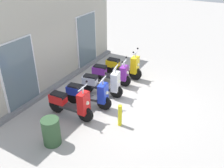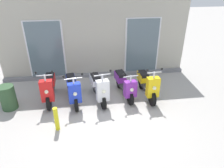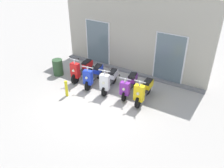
{
  "view_description": "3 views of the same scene",
  "coord_description": "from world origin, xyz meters",
  "px_view_note": "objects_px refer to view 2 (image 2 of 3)",
  "views": [
    {
      "loc": [
        -6.66,
        -3.15,
        4.7
      ],
      "look_at": [
        -0.12,
        0.46,
        0.61
      ],
      "focal_mm": 40.2,
      "sensor_mm": 36.0,
      "label": 1
    },
    {
      "loc": [
        -0.41,
        -5.08,
        3.84
      ],
      "look_at": [
        0.36,
        0.59,
        0.74
      ],
      "focal_mm": 33.56,
      "sensor_mm": 36.0,
      "label": 2
    },
    {
      "loc": [
        4.74,
        -6.72,
        5.61
      ],
      "look_at": [
        0.45,
        0.34,
        0.7
      ],
      "focal_mm": 38.69,
      "sensor_mm": 36.0,
      "label": 3
    }
  ],
  "objects_px": {
    "scooter_blue": "(73,89)",
    "scooter_white": "(99,87)",
    "curb_bollard": "(56,119)",
    "scooter_purple": "(125,84)",
    "scooter_yellow": "(147,84)",
    "scooter_red": "(49,88)",
    "trash_bin": "(8,97)"
  },
  "relations": [
    {
      "from": "scooter_red",
      "to": "curb_bollard",
      "type": "height_order",
      "value": "scooter_red"
    },
    {
      "from": "scooter_red",
      "to": "scooter_white",
      "type": "relative_size",
      "value": 1.03
    },
    {
      "from": "scooter_blue",
      "to": "scooter_white",
      "type": "distance_m",
      "value": 0.84
    },
    {
      "from": "scooter_blue",
      "to": "scooter_yellow",
      "type": "height_order",
      "value": "scooter_yellow"
    },
    {
      "from": "scooter_white",
      "to": "curb_bollard",
      "type": "bearing_deg",
      "value": -133.31
    },
    {
      "from": "scooter_red",
      "to": "scooter_blue",
      "type": "bearing_deg",
      "value": -10.48
    },
    {
      "from": "scooter_white",
      "to": "curb_bollard",
      "type": "xyz_separation_m",
      "value": [
        -1.25,
        -1.33,
        -0.14
      ]
    },
    {
      "from": "scooter_red",
      "to": "scooter_blue",
      "type": "xyz_separation_m",
      "value": [
        0.77,
        -0.14,
        -0.02
      ]
    },
    {
      "from": "scooter_blue",
      "to": "scooter_purple",
      "type": "bearing_deg",
      "value": 4.37
    },
    {
      "from": "scooter_blue",
      "to": "scooter_yellow",
      "type": "distance_m",
      "value": 2.47
    },
    {
      "from": "scooter_white",
      "to": "scooter_yellow",
      "type": "bearing_deg",
      "value": -0.24
    },
    {
      "from": "scooter_blue",
      "to": "curb_bollard",
      "type": "bearing_deg",
      "value": -106.75
    },
    {
      "from": "scooter_white",
      "to": "scooter_yellow",
      "type": "relative_size",
      "value": 0.96
    },
    {
      "from": "scooter_white",
      "to": "scooter_yellow",
      "type": "xyz_separation_m",
      "value": [
        1.63,
        -0.01,
        -0.0
      ]
    },
    {
      "from": "scooter_blue",
      "to": "trash_bin",
      "type": "height_order",
      "value": "scooter_blue"
    },
    {
      "from": "scooter_red",
      "to": "scooter_blue",
      "type": "height_order",
      "value": "scooter_red"
    },
    {
      "from": "scooter_purple",
      "to": "trash_bin",
      "type": "distance_m",
      "value": 3.73
    },
    {
      "from": "scooter_purple",
      "to": "curb_bollard",
      "type": "xyz_separation_m",
      "value": [
        -2.14,
        -1.49,
        -0.11
      ]
    },
    {
      "from": "scooter_red",
      "to": "trash_bin",
      "type": "relative_size",
      "value": 2.05
    },
    {
      "from": "scooter_yellow",
      "to": "curb_bollard",
      "type": "height_order",
      "value": "scooter_yellow"
    },
    {
      "from": "scooter_red",
      "to": "scooter_purple",
      "type": "height_order",
      "value": "scooter_red"
    },
    {
      "from": "scooter_red",
      "to": "scooter_purple",
      "type": "distance_m",
      "value": 2.5
    },
    {
      "from": "scooter_white",
      "to": "trash_bin",
      "type": "height_order",
      "value": "scooter_white"
    },
    {
      "from": "scooter_purple",
      "to": "trash_bin",
      "type": "relative_size",
      "value": 2.04
    },
    {
      "from": "scooter_yellow",
      "to": "trash_bin",
      "type": "xyz_separation_m",
      "value": [
        -4.46,
        -0.08,
        -0.1
      ]
    },
    {
      "from": "scooter_white",
      "to": "scooter_red",
      "type": "bearing_deg",
      "value": 173.76
    },
    {
      "from": "scooter_red",
      "to": "trash_bin",
      "type": "distance_m",
      "value": 1.26
    },
    {
      "from": "curb_bollard",
      "to": "scooter_white",
      "type": "bearing_deg",
      "value": 46.69
    },
    {
      "from": "curb_bollard",
      "to": "scooter_red",
      "type": "bearing_deg",
      "value": 103.3
    },
    {
      "from": "scooter_blue",
      "to": "curb_bollard",
      "type": "distance_m",
      "value": 1.43
    },
    {
      "from": "scooter_yellow",
      "to": "scooter_white",
      "type": "bearing_deg",
      "value": 179.76
    },
    {
      "from": "scooter_blue",
      "to": "trash_bin",
      "type": "xyz_separation_m",
      "value": [
        -1.99,
        -0.12,
        -0.09
      ]
    }
  ]
}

